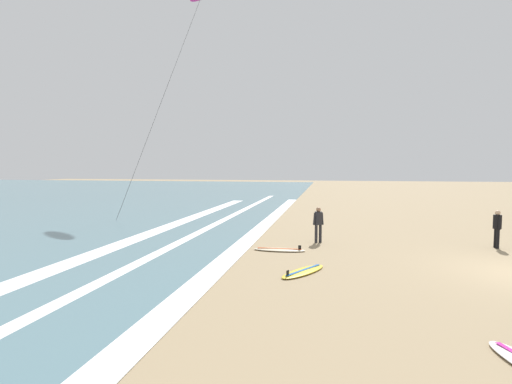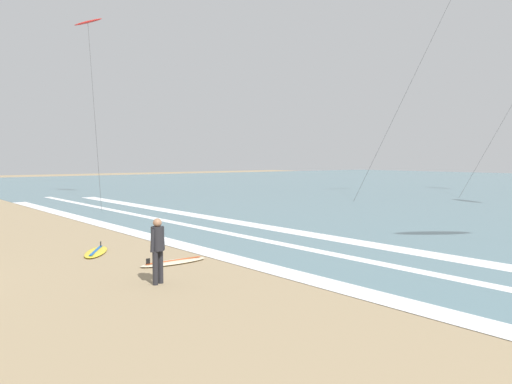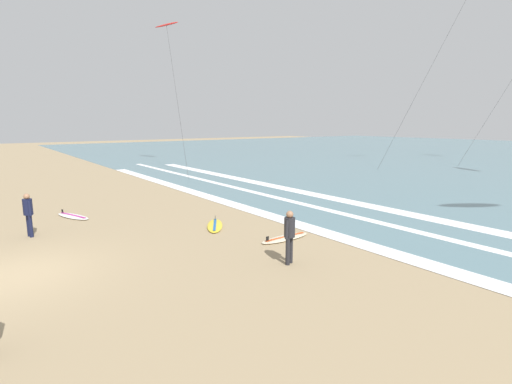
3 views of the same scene
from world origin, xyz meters
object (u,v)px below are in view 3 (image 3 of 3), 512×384
surfer_foreground_main (289,232)px  surfboard_right_spare (285,238)px  kite_red_mid_center (166,26)px  surfer_left_near (28,211)px  surfboard_left_pile (215,226)px  surfboard_near_water (73,216)px

surfer_foreground_main → surfboard_right_spare: bearing=142.2°
surfer_foreground_main → kite_red_mid_center: bearing=162.5°
surfer_foreground_main → kite_red_mid_center: size_ratio=0.12×
surfer_foreground_main → surfer_left_near: bearing=-143.0°
surfboard_right_spare → kite_red_mid_center: 29.57m
surfboard_left_pile → surfer_foreground_main: bearing=-3.9°
surfer_left_near → surfboard_right_spare: 9.31m
surfboard_right_spare → kite_red_mid_center: kite_red_mid_center is taller
surfboard_left_pile → kite_red_mid_center: kite_red_mid_center is taller
surfer_foreground_main → kite_red_mid_center: kite_red_mid_center is taller
surfboard_left_pile → surfboard_near_water: size_ratio=0.97×
kite_red_mid_center → surfboard_near_water: bearing=-35.5°
surfboard_right_spare → surfboard_near_water: bearing=-146.0°
surfboard_left_pile → surfboard_near_water: 6.60m
surfer_left_near → surfboard_left_pile: 6.78m
surfboard_left_pile → surfboard_right_spare: size_ratio=0.99×
surfer_foreground_main → surfer_left_near: (-7.66, -5.78, 0.00)m
surfboard_left_pile → kite_red_mid_center: size_ratio=0.16×
surfer_foreground_main → surfboard_right_spare: (-1.93, 1.49, -0.91)m
surfer_left_near → kite_red_mid_center: 27.36m
surfboard_left_pile → surfboard_near_water: (-5.06, -4.23, 0.00)m
surfer_foreground_main → surfboard_left_pile: surfer_foreground_main is taller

